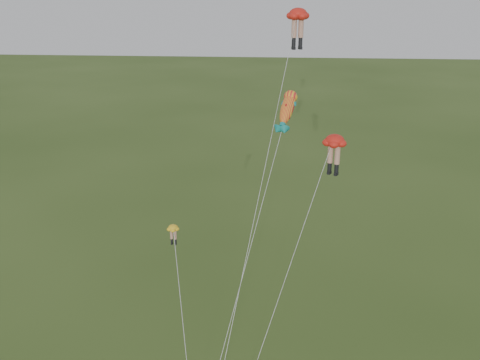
{
  "coord_description": "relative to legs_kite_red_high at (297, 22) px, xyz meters",
  "views": [
    {
      "loc": [
        3.14,
        -27.57,
        23.2
      ],
      "look_at": [
        0.51,
        6.0,
        10.67
      ],
      "focal_mm": 40.0,
      "sensor_mm": 36.0,
      "label": 1
    }
  ],
  "objects": [
    {
      "name": "legs_kite_red_high",
      "position": [
        0.0,
        0.0,
        0.0
      ],
      "size": [
        5.31,
        11.34,
        21.62
      ],
      "rotation": [
        0.0,
        0.0,
        0.33
      ],
      "color": "red",
      "rests_on": "ground"
    },
    {
      "name": "legs_kite_yellow",
      "position": [
        -7.01,
        -8.22,
        -12.29
      ],
      "size": [
        2.34,
        6.06,
        9.52
      ],
      "rotation": [
        0.0,
        0.0,
        -0.15
      ],
      "color": "yellow",
      "rests_on": "ground"
    },
    {
      "name": "fish_kite",
      "position": [
        -0.51,
        -3.48,
        -5.04
      ],
      "size": [
        4.98,
        9.02,
        17.01
      ],
      "rotation": [
        0.72,
        0.0,
        -0.29
      ],
      "color": "yellow",
      "rests_on": "ground"
    },
    {
      "name": "legs_kite_red_mid",
      "position": [
        2.43,
        -4.25,
        -7.17
      ],
      "size": [
        6.38,
        9.38,
        14.34
      ],
      "rotation": [
        0.0,
        0.0,
        -0.5
      ],
      "color": "red",
      "rests_on": "ground"
    }
  ]
}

